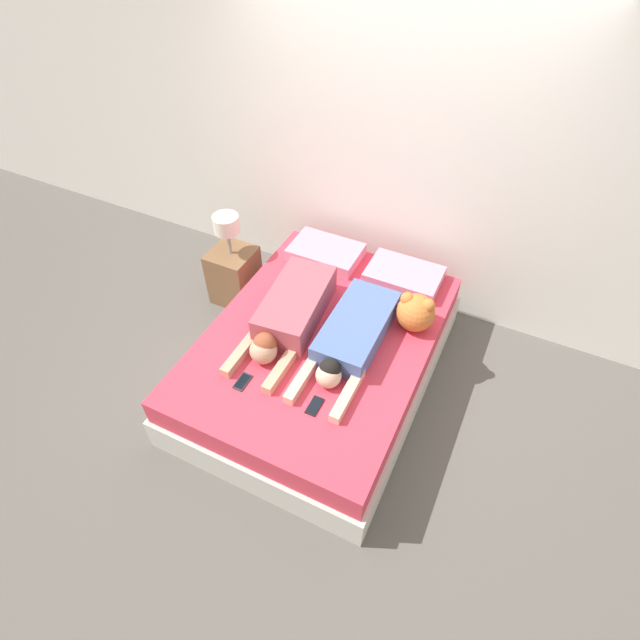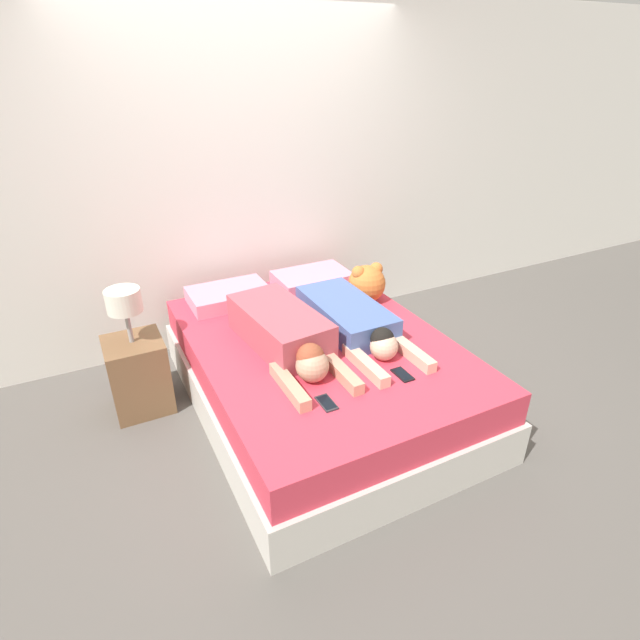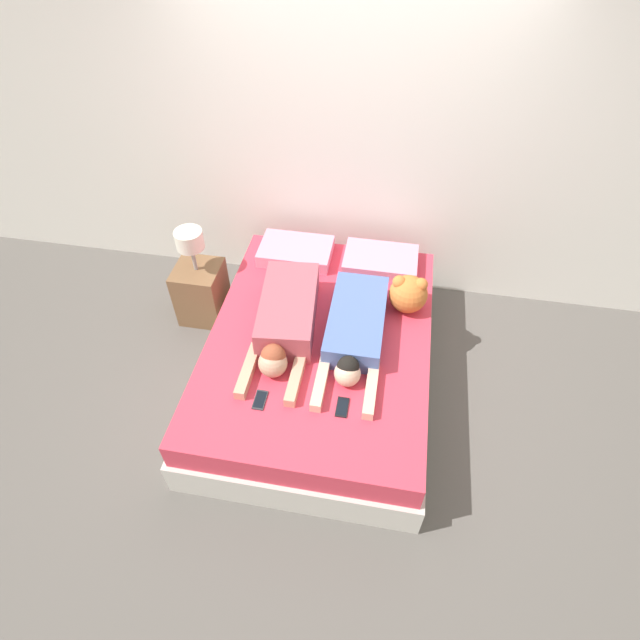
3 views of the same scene
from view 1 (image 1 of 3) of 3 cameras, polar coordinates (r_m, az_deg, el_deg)
The scene contains 11 objects.
ground_plane at distance 4.02m, azimuth 0.00°, elevation -6.46°, with size 12.00×12.00×0.00m, color #5B5651.
wall_back at distance 4.07m, azimuth 8.00°, elevation 17.84°, with size 12.00×0.06×2.60m.
bed at distance 3.83m, azimuth 0.00°, elevation -4.21°, with size 1.61×2.16×0.50m.
pillow_head_left at distance 4.27m, azimuth 0.66°, elevation 7.75°, with size 0.59×0.39×0.11m.
pillow_head_right at distance 4.09m, azimuth 9.56°, elevation 5.00°, with size 0.59×0.39×0.11m.
person_left at distance 3.64m, azimuth -3.43°, elevation 0.83°, with size 0.46×1.13×0.24m.
person_right at distance 3.51m, azimuth 3.64°, elevation -1.89°, with size 0.39×1.14×0.20m.
cell_phone_left at distance 3.40m, azimuth -8.84°, elevation -6.98°, with size 0.07×0.15×0.01m.
cell_phone_right at distance 3.24m, azimuth -0.62°, elevation -9.79°, with size 0.07×0.15×0.01m.
plush_toy at distance 3.66m, azimuth 10.90°, elevation 0.93°, with size 0.28×0.28×0.29m.
nightstand at distance 4.52m, azimuth -9.83°, elevation 5.54°, with size 0.37×0.37×0.88m.
Camera 1 is at (1.08, -2.22, 3.18)m, focal length 28.00 mm.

